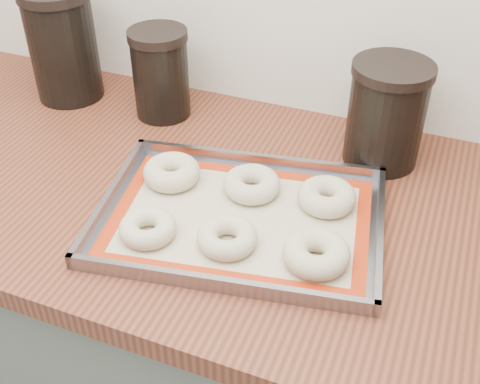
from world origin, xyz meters
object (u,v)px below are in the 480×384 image
at_px(bagel_back_mid, 252,184).
at_px(bagel_back_left, 172,172).
at_px(baking_tray, 240,218).
at_px(bagel_front_mid, 227,237).
at_px(canister_right, 386,114).
at_px(bagel_back_right, 327,197).
at_px(canister_left, 63,44).
at_px(bagel_front_left, 148,228).
at_px(bagel_front_right, 316,253).
at_px(canister_mid, 161,73).

bearing_deg(bagel_back_mid, bagel_back_left, -171.64).
relative_size(baking_tray, bagel_back_mid, 5.15).
distance_m(bagel_front_mid, canister_right, 0.38).
height_order(baking_tray, bagel_back_left, bagel_back_left).
xyz_separation_m(bagel_front_mid, bagel_back_right, (0.12, 0.15, 0.00)).
distance_m(bagel_back_left, bagel_back_mid, 0.14).
distance_m(bagel_back_right, canister_right, 0.20).
bearing_deg(bagel_front_mid, canister_left, 146.96).
distance_m(baking_tray, bagel_front_left, 0.15).
bearing_deg(canister_right, bagel_front_right, -95.92).
distance_m(bagel_front_mid, bagel_front_right, 0.14).
distance_m(bagel_front_right, bagel_back_right, 0.14).
height_order(bagel_front_left, bagel_front_mid, same).
distance_m(bagel_front_left, canister_mid, 0.40).
relative_size(bagel_front_mid, bagel_back_right, 0.96).
bearing_deg(bagel_front_left, canister_mid, 113.89).
height_order(bagel_back_mid, canister_mid, canister_mid).
distance_m(baking_tray, bagel_back_left, 0.16).
xyz_separation_m(bagel_front_mid, canister_right, (0.17, 0.33, 0.08)).
height_order(bagel_front_left, canister_mid, canister_mid).
relative_size(bagel_back_mid, canister_mid, 0.54).
bearing_deg(baking_tray, bagel_back_left, 160.71).
bearing_deg(bagel_back_mid, baking_tray, -84.23).
bearing_deg(bagel_back_right, canister_mid, 155.57).
bearing_deg(bagel_back_right, bagel_front_right, -81.20).
xyz_separation_m(bagel_front_left, bagel_back_right, (0.24, 0.18, 0.00)).
xyz_separation_m(bagel_front_mid, bagel_back_mid, (-0.01, 0.14, 0.00)).
relative_size(bagel_front_left, bagel_back_right, 0.93).
bearing_deg(bagel_front_right, canister_right, 84.08).
bearing_deg(canister_left, bagel_back_mid, -21.04).
xyz_separation_m(canister_mid, canister_right, (0.46, -0.00, 0.01)).
bearing_deg(bagel_front_right, bagel_front_mid, -174.58).
bearing_deg(baking_tray, bagel_front_mid, -85.47).
height_order(bagel_front_right, bagel_back_mid, bagel_front_right).
distance_m(baking_tray, bagel_front_right, 0.15).
xyz_separation_m(bagel_front_left, canister_right, (0.30, 0.36, 0.08)).
height_order(bagel_front_mid, bagel_front_right, bagel_front_right).
distance_m(bagel_front_left, canister_right, 0.47).
bearing_deg(bagel_back_left, canister_left, 149.11).
height_order(canister_mid, canister_right, canister_right).
xyz_separation_m(bagel_front_left, bagel_front_mid, (0.13, 0.03, 0.00)).
bearing_deg(bagel_back_right, canister_right, 72.92).
bearing_deg(canister_mid, bagel_front_mid, -49.71).
relative_size(bagel_back_left, canister_mid, 0.55).
height_order(canister_left, canister_mid, canister_left).
xyz_separation_m(bagel_back_mid, canister_right, (0.18, 0.19, 0.08)).
bearing_deg(canister_left, bagel_front_left, -42.78).
height_order(bagel_back_mid, canister_left, canister_left).
height_order(bagel_front_mid, canister_right, canister_right).
height_order(bagel_back_right, canister_right, canister_right).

